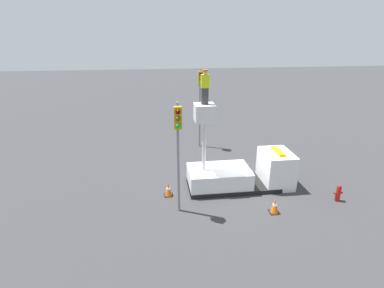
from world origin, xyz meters
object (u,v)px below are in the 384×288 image
object	(u,v)px
traffic_light_pole	(178,138)
fire_hydrant	(338,193)
traffic_cone_rear	(168,190)
bucket_truck	(241,172)
worker	(205,87)
traffic_light_across	(200,93)
traffic_cone_curbside	(275,206)

from	to	relation	value
traffic_light_pole	fire_hydrant	xyz separation A→B (m)	(8.38, -0.02, -3.43)
fire_hydrant	traffic_cone_rear	xyz separation A→B (m)	(-8.82, 1.70, -0.10)
bucket_truck	traffic_cone_rear	bearing A→B (deg)	-172.84
worker	traffic_cone_rear	size ratio (longest dim) A/B	2.34
bucket_truck	traffic_light_pole	distance (m)	5.28
bucket_truck	traffic_light_across	world-z (taller)	traffic_light_across
bucket_truck	fire_hydrant	bearing A→B (deg)	-25.58
traffic_light_across	traffic_light_pole	bearing A→B (deg)	-105.14
traffic_cone_curbside	worker	bearing A→B (deg)	137.03
worker	traffic_light_pole	bearing A→B (deg)	-125.75
bucket_truck	traffic_cone_curbside	size ratio (longest dim) A/B	7.71
worker	traffic_light_across	size ratio (longest dim) A/B	0.29
traffic_light_pole	traffic_light_across	xyz separation A→B (m)	(2.38, 8.81, 0.28)
fire_hydrant	traffic_cone_curbside	size ratio (longest dim) A/B	1.22
traffic_cone_rear	traffic_light_across	bearing A→B (deg)	68.42
bucket_truck	traffic_light_pole	xyz separation A→B (m)	(-3.74, -2.20, 3.01)
fire_hydrant	worker	bearing A→B (deg)	161.90
fire_hydrant	traffic_cone_rear	bearing A→B (deg)	169.11
bucket_truck	traffic_cone_rear	world-z (taller)	bucket_truck
traffic_light_pole	traffic_cone_curbside	bearing A→B (deg)	-8.08
traffic_light_across	bucket_truck	bearing A→B (deg)	-78.42
worker	fire_hydrant	xyz separation A→B (m)	(6.80, -2.22, -5.32)
fire_hydrant	traffic_cone_curbside	bearing A→B (deg)	-170.33
worker	fire_hydrant	distance (m)	8.91
traffic_light_pole	traffic_cone_curbside	world-z (taller)	traffic_light_pole
traffic_light_pole	traffic_light_across	size ratio (longest dim) A/B	0.93
traffic_light_across	traffic_cone_rear	world-z (taller)	traffic_light_across
traffic_cone_rear	traffic_light_pole	bearing A→B (deg)	-75.31
traffic_light_pole	fire_hydrant	size ratio (longest dim) A/B	5.88
traffic_cone_rear	traffic_cone_curbside	bearing A→B (deg)	-24.63
traffic_cone_rear	traffic_cone_curbside	size ratio (longest dim) A/B	0.97
traffic_light_pole	traffic_cone_rear	xyz separation A→B (m)	(-0.44, 1.67, -3.53)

